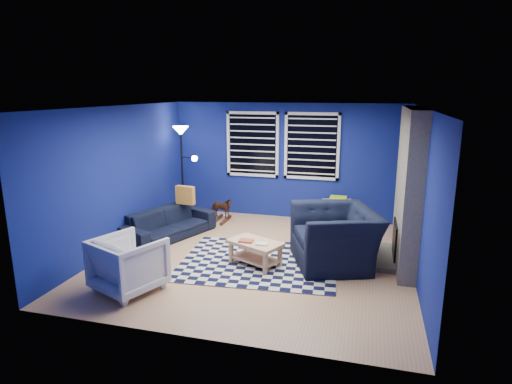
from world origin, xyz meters
TOP-DOWN VIEW (x-y plane):
  - floor at (0.00, 0.00)m, footprint 5.00×5.00m
  - ceiling at (0.00, 0.00)m, footprint 5.00×5.00m
  - wall_back at (0.00, 2.50)m, footprint 5.00×0.00m
  - wall_left at (-2.50, 0.00)m, footprint 0.00×5.00m
  - wall_right at (2.50, 0.00)m, footprint 0.00×5.00m
  - fireplace at (2.36, 0.50)m, footprint 0.65×2.00m
  - window_left at (-0.75, 2.46)m, footprint 1.17×0.06m
  - window_right at (0.55, 2.46)m, footprint 1.17×0.06m
  - tv at (2.45, 2.00)m, footprint 0.07×1.00m
  - rug at (0.08, -0.18)m, footprint 2.65×2.19m
  - sofa at (-1.89, 0.56)m, footprint 2.02×1.39m
  - armchair_big at (1.28, 0.10)m, footprint 1.74×1.64m
  - armchair_bent at (-1.43, -1.61)m, footprint 1.10×1.11m
  - rocking_horse at (-1.27, 1.80)m, footprint 0.29×0.55m
  - coffee_table at (0.06, -0.31)m, footprint 0.97×0.79m
  - cabinet at (1.17, 2.25)m, footprint 0.69×0.55m
  - floor_lamp at (-2.13, 1.82)m, footprint 0.55×0.34m
  - throw_pillow at (-1.74, 1.04)m, footprint 0.39×0.15m

SIDE VIEW (x-z plane):
  - floor at x=0.00m, z-range 0.00..0.00m
  - rug at x=0.08m, z-range 0.00..0.02m
  - cabinet at x=1.17m, z-range -0.03..0.56m
  - sofa at x=-1.89m, z-range 0.00..0.55m
  - coffee_table at x=0.06m, z-range 0.08..0.50m
  - rocking_horse at x=-1.27m, z-range 0.07..0.51m
  - armchair_bent at x=-1.43m, z-range 0.00..0.78m
  - armchair_big at x=1.28m, z-range 0.00..0.91m
  - throw_pillow at x=-1.74m, z-range 0.55..0.91m
  - fireplace at x=2.36m, z-range -0.05..2.45m
  - wall_back at x=0.00m, z-range -1.25..3.75m
  - wall_left at x=-2.50m, z-range -1.25..3.75m
  - wall_right at x=2.50m, z-range -1.25..3.75m
  - tv at x=2.45m, z-range 1.11..1.69m
  - window_left at x=-0.75m, z-range 0.89..2.31m
  - window_right at x=0.55m, z-range 0.89..2.31m
  - floor_lamp at x=-2.13m, z-range 0.64..2.66m
  - ceiling at x=0.00m, z-range 2.50..2.50m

